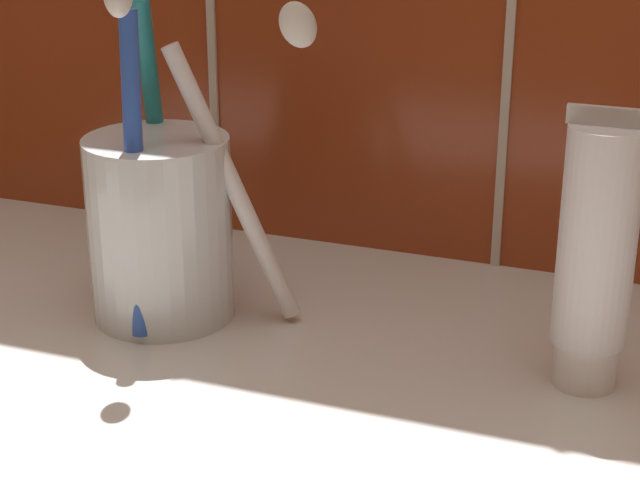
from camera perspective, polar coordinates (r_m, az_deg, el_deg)
name	(u,v)px	position (r cm, az deg, el deg)	size (l,w,h in cm)	color
sink_counter	(372,426)	(47.78, 2.80, -9.90)	(70.26, 36.58, 2.00)	silver
toothbrush_cup	(162,218)	(54.28, -8.42, 1.15)	(11.90, 11.59, 18.35)	silver
toothpaste_tube	(596,254)	(47.87, 14.51, -0.72)	(3.53, 3.37, 12.86)	white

